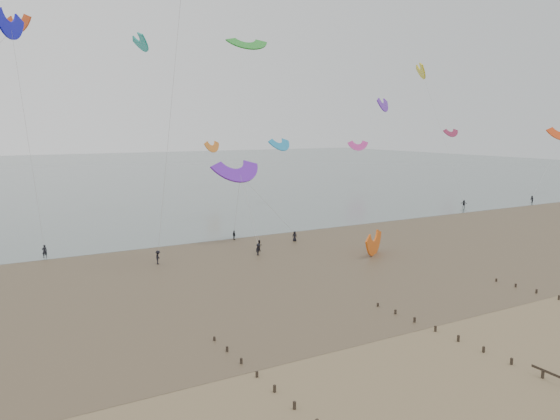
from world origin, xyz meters
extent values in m
plane|color=brown|center=(0.00, 0.00, 0.00)|extent=(500.00, 500.00, 0.00)
plane|color=#475654|center=(0.00, 200.00, 0.03)|extent=(500.00, 500.00, 0.00)
plane|color=#473A28|center=(0.00, 35.00, 0.01)|extent=(500.00, 500.00, 0.00)
ellipsoid|color=slate|center=(-18.00, 22.00, 0.01)|extent=(23.60, 14.36, 0.01)
ellipsoid|color=slate|center=(12.00, 38.00, 0.01)|extent=(33.64, 18.32, 0.01)
ellipsoid|color=slate|center=(45.00, 30.00, 0.01)|extent=(19.65, 13.67, 0.01)
cube|color=black|center=(-14.00, -1.16, 0.25)|extent=(0.16, 0.16, 0.59)
cube|color=black|center=(-14.00, 1.47, 0.23)|extent=(0.16, 0.16, 0.57)
cube|color=black|center=(-14.00, 4.11, 0.22)|extent=(0.16, 0.16, 0.54)
cube|color=black|center=(-14.00, 6.74, 0.20)|extent=(0.16, 0.16, 0.51)
cube|color=black|center=(-14.00, 9.37, 0.19)|extent=(0.16, 0.16, 0.48)
cube|color=black|center=(-14.00, 12.00, 0.17)|extent=(0.16, 0.16, 0.45)
cube|color=black|center=(4.00, -6.42, 0.28)|extent=(0.16, 0.16, 0.65)
cube|color=black|center=(4.00, -3.79, 0.26)|extent=(0.16, 0.16, 0.62)
cube|color=black|center=(4.00, -1.16, 0.25)|extent=(0.16, 0.16, 0.59)
cube|color=black|center=(4.00, 1.47, 0.23)|extent=(0.16, 0.16, 0.57)
cube|color=black|center=(4.00, 4.11, 0.22)|extent=(0.16, 0.16, 0.54)
cube|color=black|center=(4.00, 6.74, 0.20)|extent=(0.16, 0.16, 0.51)
cube|color=black|center=(4.00, 9.37, 0.19)|extent=(0.16, 0.16, 0.48)
cube|color=black|center=(4.00, 12.00, 0.17)|extent=(0.16, 0.16, 0.45)
cube|color=black|center=(22.00, 4.11, 0.22)|extent=(0.16, 0.16, 0.54)
cube|color=black|center=(22.00, 6.74, 0.20)|extent=(0.16, 0.16, 0.51)
cube|color=black|center=(22.00, 9.37, 0.19)|extent=(0.16, 0.16, 0.48)
cube|color=black|center=(22.00, 12.00, 0.17)|extent=(0.16, 0.16, 0.45)
imported|color=black|center=(-22.74, 51.46, 0.92)|extent=(0.69, 0.47, 1.85)
imported|color=black|center=(85.00, 52.35, 0.91)|extent=(1.06, 1.11, 1.81)
imported|color=black|center=(3.75, 37.77, 0.85)|extent=(1.27, 1.07, 1.70)
imported|color=black|center=(65.84, 55.88, 0.81)|extent=(1.40, 1.40, 1.62)
imported|color=black|center=(5.01, 39.76, 0.87)|extent=(0.97, 0.83, 1.73)
imported|color=black|center=(13.21, 43.35, 0.82)|extent=(0.95, 0.92, 1.65)
imported|color=black|center=(5.36, 49.23, 0.77)|extent=(0.39, 0.91, 1.54)
imported|color=black|center=(-10.13, 39.99, 0.94)|extent=(1.20, 1.39, 1.87)
camera|label=1|loc=(-31.27, -29.30, 18.19)|focal=35.00mm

